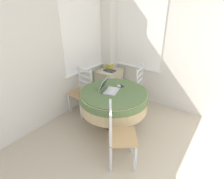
% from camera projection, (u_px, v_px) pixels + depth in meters
% --- Properties ---
extents(corner_room_shell, '(4.44, 5.04, 2.55)m').
position_uv_depth(corner_room_shell, '(130.00, 55.00, 2.99)').
color(corner_room_shell, silver).
rests_on(corner_room_shell, ground_plane).
extents(round_dining_table, '(1.20, 1.20, 0.73)m').
position_uv_depth(round_dining_table, '(114.00, 99.00, 3.06)').
color(round_dining_table, '#4C3D2D').
rests_on(round_dining_table, ground_plane).
extents(laptop, '(0.37, 0.37, 0.21)m').
position_uv_depth(laptop, '(109.00, 88.00, 2.99)').
color(laptop, silver).
rests_on(laptop, round_dining_table).
extents(computer_mouse, '(0.05, 0.08, 0.04)m').
position_uv_depth(computer_mouse, '(119.00, 86.00, 3.14)').
color(computer_mouse, white).
rests_on(computer_mouse, round_dining_table).
extents(cell_phone, '(0.08, 0.12, 0.01)m').
position_uv_depth(cell_phone, '(121.00, 86.00, 3.17)').
color(cell_phone, black).
rests_on(cell_phone, round_dining_table).
extents(dining_chair_near_back_window, '(0.39, 0.41, 0.94)m').
position_uv_depth(dining_chair_near_back_window, '(82.00, 92.00, 3.56)').
color(dining_chair_near_back_window, tan).
rests_on(dining_chair_near_back_window, ground_plane).
extents(dining_chair_near_right_window, '(0.46, 0.44, 0.94)m').
position_uv_depth(dining_chair_near_right_window, '(133.00, 88.00, 3.75)').
color(dining_chair_near_right_window, tan).
rests_on(dining_chair_near_right_window, ground_plane).
extents(dining_chair_camera_near, '(0.55, 0.54, 0.94)m').
position_uv_depth(dining_chair_camera_near, '(119.00, 136.00, 2.38)').
color(dining_chair_camera_near, tan).
rests_on(dining_chair_camera_near, ground_plane).
extents(corner_cabinet, '(0.59, 0.50, 0.66)m').
position_uv_depth(corner_cabinet, '(109.00, 82.00, 4.29)').
color(corner_cabinet, beige).
rests_on(corner_cabinet, ground_plane).
extents(storage_box, '(0.17, 0.13, 0.11)m').
position_uv_depth(storage_box, '(109.00, 66.00, 4.19)').
color(storage_box, gold).
rests_on(storage_box, corner_cabinet).
extents(book_on_cabinet, '(0.17, 0.26, 0.02)m').
position_uv_depth(book_on_cabinet, '(110.00, 71.00, 4.06)').
color(book_on_cabinet, '#3F3F44').
rests_on(book_on_cabinet, corner_cabinet).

